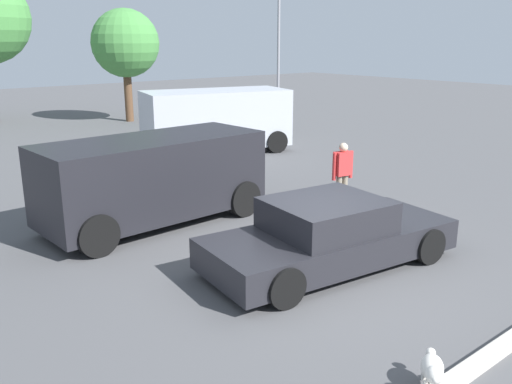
% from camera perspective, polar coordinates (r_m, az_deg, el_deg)
% --- Properties ---
extents(ground_plane, '(80.00, 80.00, 0.00)m').
position_cam_1_polar(ground_plane, '(9.59, 6.99, -7.93)').
color(ground_plane, '#515154').
extents(sedan_foreground, '(4.67, 2.34, 1.21)m').
position_cam_1_polar(sedan_foreground, '(9.52, 7.58, -4.52)').
color(sedan_foreground, '#232328').
rests_on(sedan_foreground, ground_plane).
extents(dog, '(0.55, 0.48, 0.43)m').
position_cam_1_polar(dog, '(6.72, 17.87, -17.12)').
color(dog, white).
rests_on(dog, ground_plane).
extents(van_white, '(5.23, 3.28, 2.12)m').
position_cam_1_polar(van_white, '(19.05, -4.18, 7.58)').
color(van_white, '#B2B7C1').
rests_on(van_white, ground_plane).
extents(suv_dark, '(4.77, 2.20, 1.85)m').
position_cam_1_polar(suv_dark, '(11.68, -10.69, 1.51)').
color(suv_dark, black).
rests_on(suv_dark, ground_plane).
extents(pedestrian, '(0.56, 0.31, 1.52)m').
position_cam_1_polar(pedestrian, '(12.84, 8.98, 2.32)').
color(pedestrian, gray).
rests_on(pedestrian, ground_plane).
extents(parking_curb, '(7.25, 0.20, 0.12)m').
position_cam_1_polar(parking_curb, '(7.95, 24.62, -14.12)').
color(parking_curb, '#B7B2A8').
rests_on(parking_curb, ground_plane).
extents(light_post_mid, '(0.44, 0.44, 7.71)m').
position_cam_1_polar(light_post_mid, '(28.95, 2.39, 18.20)').
color(light_post_mid, gray).
rests_on(light_post_mid, ground_plane).
extents(tree_back_right, '(3.11, 3.11, 5.16)m').
position_cam_1_polar(tree_back_right, '(26.83, -13.43, 14.76)').
color(tree_back_right, brown).
rests_on(tree_back_right, ground_plane).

